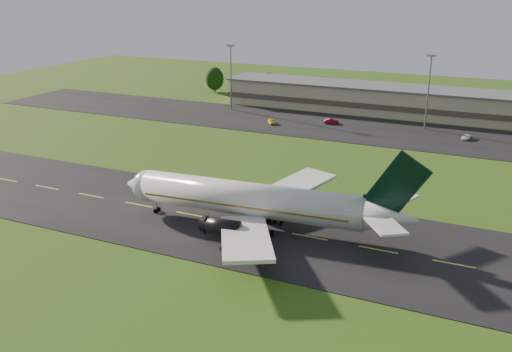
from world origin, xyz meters
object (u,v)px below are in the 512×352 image
at_px(airliner, 254,201).
at_px(light_mast_west, 231,70).
at_px(service_vehicle_b, 331,121).
at_px(light_mast_centre, 429,83).
at_px(service_vehicle_c, 467,137).
at_px(service_vehicle_a, 272,121).
at_px(terminal, 439,105).

distance_m(airliner, light_mast_west, 92.21).
bearing_deg(service_vehicle_b, light_mast_centre, -100.27).
distance_m(light_mast_centre, service_vehicle_c, 18.10).
bearing_deg(service_vehicle_a, terminal, -2.74).
bearing_deg(airliner, service_vehicle_b, 93.28).
distance_m(light_mast_west, service_vehicle_c, 72.97).
height_order(light_mast_west, service_vehicle_a, light_mast_west).
relative_size(light_mast_west, light_mast_centre, 1.00).
distance_m(terminal, service_vehicle_c, 25.40).
height_order(airliner, service_vehicle_b, airliner).
relative_size(service_vehicle_b, service_vehicle_c, 1.02).
distance_m(airliner, service_vehicle_a, 72.56).
xyz_separation_m(airliner, service_vehicle_b, (-10.56, 74.98, -3.86)).
relative_size(airliner, light_mast_west, 2.52).
height_order(airliner, light_mast_west, light_mast_west).
height_order(airliner, terminal, airliner).
bearing_deg(airliner, service_vehicle_a, 106.33).
relative_size(light_mast_centre, service_vehicle_a, 5.00).
height_order(service_vehicle_a, service_vehicle_b, service_vehicle_b).
xyz_separation_m(terminal, service_vehicle_c, (10.25, -23.01, -3.31)).
bearing_deg(light_mast_centre, light_mast_west, 180.00).
bearing_deg(light_mast_centre, service_vehicle_b, -168.93).
height_order(terminal, light_mast_west, light_mast_west).
distance_m(terminal, light_mast_centre, 18.45).
relative_size(terminal, light_mast_centre, 7.13).
bearing_deg(terminal, light_mast_west, -165.24).
distance_m(light_mast_west, light_mast_centre, 60.00).
distance_m(service_vehicle_a, service_vehicle_c, 52.73).
xyz_separation_m(light_mast_west, service_vehicle_b, (34.70, -4.95, -11.93)).
relative_size(airliner, service_vehicle_c, 12.22).
height_order(airliner, service_vehicle_c, airliner).
xyz_separation_m(light_mast_centre, service_vehicle_a, (-40.79, -12.31, -11.94)).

